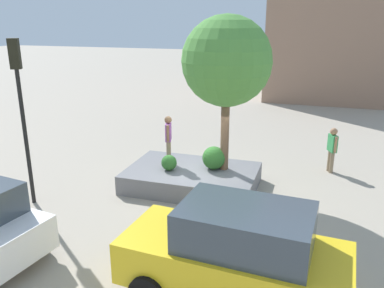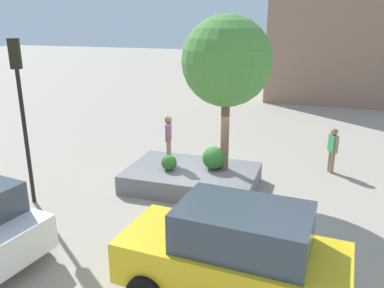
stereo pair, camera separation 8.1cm
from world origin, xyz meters
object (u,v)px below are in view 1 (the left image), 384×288
at_px(skateboarder, 168,136).
at_px(traffic_light_corner, 20,96).
at_px(plaza_tree, 227,62).
at_px(pedestrian_crossing, 332,147).
at_px(planter_ledge, 192,178).
at_px(taxi_cab, 236,254).
at_px(skateboard, 169,162).

xyz_separation_m(skateboarder, traffic_light_corner, (3.44, 2.95, 1.72)).
bearing_deg(traffic_light_corner, plaza_tree, -150.70).
bearing_deg(pedestrian_crossing, traffic_light_corner, 32.04).
height_order(planter_ledge, taxi_cab, taxi_cab).
bearing_deg(pedestrian_crossing, skateboarder, 25.64).
height_order(skateboarder, traffic_light_corner, traffic_light_corner).
distance_m(skateboard, pedestrian_crossing, 6.09).
xyz_separation_m(plaza_tree, pedestrian_crossing, (-3.51, -2.55, -3.25)).
distance_m(taxi_cab, pedestrian_crossing, 8.33).
bearing_deg(taxi_cab, traffic_light_corner, -19.86).
xyz_separation_m(skateboarder, pedestrian_crossing, (-5.48, -2.63, -0.68)).
bearing_deg(traffic_light_corner, skateboard, -139.35).
bearing_deg(traffic_light_corner, taxi_cab, 160.14).
relative_size(taxi_cab, traffic_light_corner, 0.93).
distance_m(planter_ledge, skateboard, 1.07).
bearing_deg(skateboarder, planter_ledge, 162.57).
xyz_separation_m(traffic_light_corner, pedestrian_crossing, (-8.92, -5.58, -2.40)).
xyz_separation_m(planter_ledge, skateboard, (0.95, -0.30, 0.38)).
relative_size(planter_ledge, plaza_tree, 0.86).
relative_size(planter_ledge, traffic_light_corner, 0.87).
xyz_separation_m(plaza_tree, taxi_cab, (-1.56, 5.55, -3.17)).
relative_size(planter_ledge, skateboard, 5.34).
distance_m(plaza_tree, skateboarder, 3.24).
relative_size(plaza_tree, traffic_light_corner, 1.01).
bearing_deg(taxi_cab, pedestrian_crossing, -103.54).
height_order(planter_ledge, traffic_light_corner, traffic_light_corner).
bearing_deg(traffic_light_corner, pedestrian_crossing, -147.96).
height_order(planter_ledge, skateboard, skateboard).
height_order(skateboard, skateboarder, skateboarder).
xyz_separation_m(planter_ledge, pedestrian_crossing, (-4.53, -2.93, 0.67)).
distance_m(planter_ledge, traffic_light_corner, 5.98).
xyz_separation_m(planter_ledge, skateboarder, (0.95, -0.30, 1.34)).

